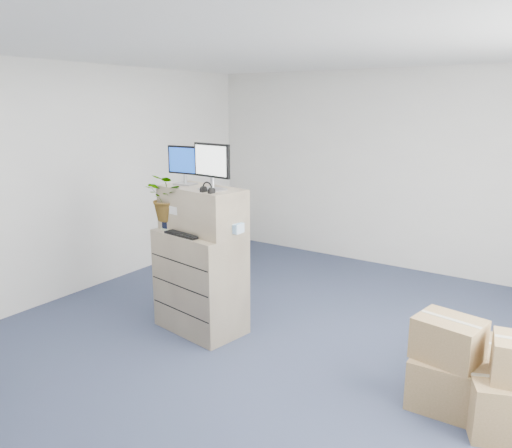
# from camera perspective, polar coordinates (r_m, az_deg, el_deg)

# --- Properties ---
(ground) EXTENTS (7.00, 7.00, 0.00)m
(ground) POSITION_cam_1_polar(r_m,az_deg,el_deg) (4.67, 1.11, -16.16)
(ground) COLOR #292F4A
(ground) RESTS_ON ground
(wall_back) EXTENTS (6.00, 0.02, 2.80)m
(wall_back) POSITION_cam_1_polar(r_m,az_deg,el_deg) (7.32, 16.23, 5.86)
(wall_back) COLOR beige
(wall_back) RESTS_ON ground
(filing_cabinet_lower) EXTENTS (0.98, 0.69, 1.05)m
(filing_cabinet_lower) POSITION_cam_1_polar(r_m,az_deg,el_deg) (5.23, -6.37, -6.53)
(filing_cabinet_lower) COLOR #86735C
(filing_cabinet_lower) RESTS_ON ground
(filing_cabinet_upper) EXTENTS (0.96, 0.59, 0.45)m
(filing_cabinet_upper) POSITION_cam_1_polar(r_m,az_deg,el_deg) (5.05, -6.17, 1.64)
(filing_cabinet_upper) COLOR #86735C
(filing_cabinet_upper) RESTS_ON filing_cabinet_lower
(monitor_left) EXTENTS (0.40, 0.17, 0.40)m
(monitor_left) POSITION_cam_1_polar(r_m,az_deg,el_deg) (5.18, -8.18, 6.91)
(monitor_left) COLOR #99999E
(monitor_left) RESTS_ON filing_cabinet_upper
(monitor_right) EXTENTS (0.45, 0.20, 0.45)m
(monitor_right) POSITION_cam_1_polar(r_m,az_deg,el_deg) (4.82, -5.07, 6.84)
(monitor_right) COLOR #99999E
(monitor_right) RESTS_ON filing_cabinet_upper
(headphones) EXTENTS (0.14, 0.04, 0.14)m
(headphones) POSITION_cam_1_polar(r_m,az_deg,el_deg) (4.71, -5.57, 4.03)
(headphones) COLOR black
(headphones) RESTS_ON filing_cabinet_upper
(keyboard) EXTENTS (0.45, 0.23, 0.02)m
(keyboard) POSITION_cam_1_polar(r_m,az_deg,el_deg) (4.98, -8.13, -1.14)
(keyboard) COLOR black
(keyboard) RESTS_ON filing_cabinet_lower
(mouse) EXTENTS (0.12, 0.10, 0.04)m
(mouse) POSITION_cam_1_polar(r_m,az_deg,el_deg) (4.81, -5.02, -1.50)
(mouse) COLOR silver
(mouse) RESTS_ON filing_cabinet_lower
(water_bottle) EXTENTS (0.07, 0.07, 0.23)m
(water_bottle) POSITION_cam_1_polar(r_m,az_deg,el_deg) (4.98, -5.32, 0.22)
(water_bottle) COLOR gray
(water_bottle) RESTS_ON filing_cabinet_lower
(phone_dock) EXTENTS (0.07, 0.06, 0.13)m
(phone_dock) POSITION_cam_1_polar(r_m,az_deg,el_deg) (5.09, -6.53, -0.37)
(phone_dock) COLOR silver
(phone_dock) RESTS_ON filing_cabinet_lower
(external_drive) EXTENTS (0.23, 0.20, 0.06)m
(external_drive) POSITION_cam_1_polar(r_m,az_deg,el_deg) (4.92, -3.02, -0.98)
(external_drive) COLOR black
(external_drive) RESTS_ON filing_cabinet_lower
(tissue_box) EXTENTS (0.25, 0.13, 0.09)m
(tissue_box) POSITION_cam_1_polar(r_m,az_deg,el_deg) (4.83, -2.93, -0.35)
(tissue_box) COLOR #4192DD
(tissue_box) RESTS_ON external_drive
(potted_plant) EXTENTS (0.49, 0.53, 0.47)m
(potted_plant) POSITION_cam_1_polar(r_m,az_deg,el_deg) (5.21, -9.88, 2.33)
(potted_plant) COLOR #AEC59F
(potted_plant) RESTS_ON filing_cabinet_lower
(office_chair) EXTENTS (1.09, 1.08, 0.82)m
(office_chair) POSITION_cam_1_polar(r_m,az_deg,el_deg) (7.59, -4.66, -1.01)
(office_chair) COLOR #56555A
(office_chair) RESTS_ON ground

